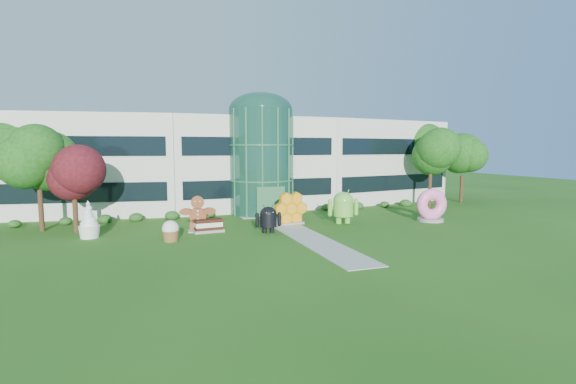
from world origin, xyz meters
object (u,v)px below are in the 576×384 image
object	(u,v)px
android_green	(343,205)
gingerbread	(198,214)
android_black	(268,217)
donut	(431,205)

from	to	relation	value
android_green	gingerbread	world-z (taller)	android_green
android_green	android_black	size ratio (longest dim) A/B	1.35
android_black	gingerbread	world-z (taller)	gingerbread
android_black	gingerbread	size ratio (longest dim) A/B	0.77
android_green	android_black	xyz separation A→B (m)	(-6.97, -1.61, -0.40)
android_black	gingerbread	xyz separation A→B (m)	(-4.83, 2.16, 0.22)
android_black	donut	bearing A→B (deg)	6.05
android_black	android_green	bearing A→B (deg)	18.92
android_green	gingerbread	size ratio (longest dim) A/B	1.05
android_green	android_black	bearing A→B (deg)	-158.18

